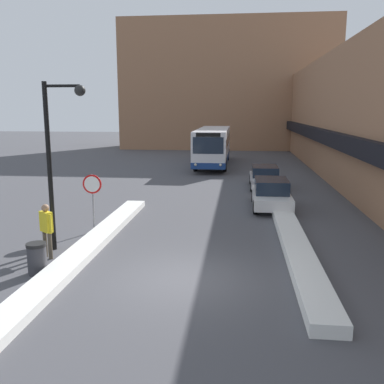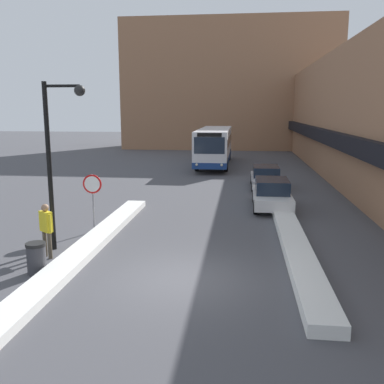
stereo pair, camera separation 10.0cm
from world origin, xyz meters
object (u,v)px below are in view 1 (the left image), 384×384
parked_car_front (271,194)px  trash_bin (37,258)px  parked_car_middle (265,177)px  pedestrian (46,226)px  city_bus (213,145)px  stop_sign (92,191)px  street_lamp (57,147)px

parked_car_front → trash_bin: (-7.55, -9.60, -0.25)m
parked_car_middle → trash_bin: bearing=-116.3°
parked_car_middle → pedestrian: bearing=-119.5°
city_bus → parked_car_front: (3.90, -16.33, -1.02)m
parked_car_middle → city_bus: bearing=110.1°
parked_car_middle → trash_bin: size_ratio=4.60×
city_bus → stop_sign: bearing=-99.1°
trash_bin → street_lamp: bearing=94.1°
city_bus → street_lamp: (-3.81, -23.71, 1.86)m
parked_car_middle → street_lamp: 15.42m
city_bus → pedestrian: size_ratio=6.87×
street_lamp → pedestrian: 2.66m
stop_sign → pedestrian: size_ratio=1.28×
street_lamp → pedestrian: (-0.14, -0.85, -2.51)m
stop_sign → parked_car_front: bearing=34.8°
city_bus → street_lamp: street_lamp is taller
stop_sign → pedestrian: (-0.50, -3.11, -0.60)m
pedestrian → stop_sign: bearing=117.1°
parked_car_front → parked_car_middle: 5.66m
parked_car_front → street_lamp: street_lamp is taller
street_lamp → stop_sign: bearing=81.0°
pedestrian → trash_bin: pedestrian is taller
city_bus → stop_sign: size_ratio=5.35×
city_bus → trash_bin: size_ratio=13.14×
street_lamp → city_bus: bearing=80.9°
city_bus → stop_sign: city_bus is taller
stop_sign → pedestrian: 3.21m
city_bus → street_lamp: bearing=-99.1°
parked_car_front → parked_car_middle: (-0.00, 5.66, -0.04)m
city_bus → parked_car_middle: 11.41m
city_bus → pedestrian: (-3.95, -24.56, -0.65)m
parked_car_front → trash_bin: 12.22m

